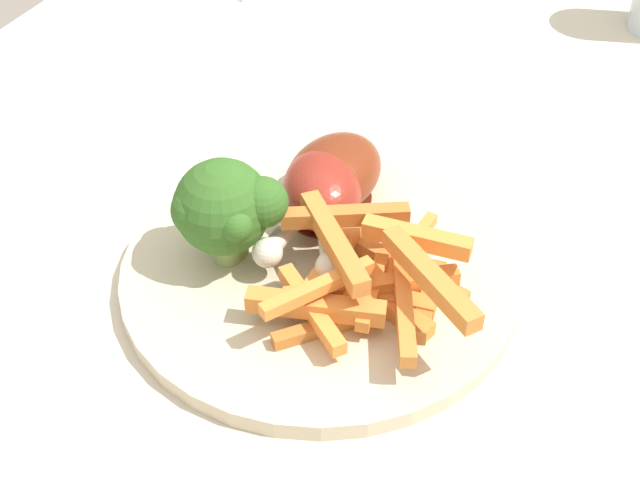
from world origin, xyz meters
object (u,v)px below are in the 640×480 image
dining_table (243,364)px  broccoli_floret_front (221,209)px  dinner_plate (320,271)px  chicken_drumstick_near (323,195)px  carrot_fries_pile (370,278)px  chicken_drumstick_far (331,178)px  broccoli_floret_middle (223,207)px

dining_table → broccoli_floret_front: broccoli_floret_front is taller
dinner_plate → chicken_drumstick_near: (0.04, 0.02, 0.03)m
carrot_fries_pile → chicken_drumstick_far: 0.10m
broccoli_floret_front → carrot_fries_pile: bearing=-92.9°
dinner_plate → dining_table: bearing=100.5°
broccoli_floret_middle → carrot_fries_pile: (-0.00, -0.10, -0.02)m
dining_table → broccoli_floret_middle: bearing=-175.8°
dining_table → dinner_plate: size_ratio=5.06×
broccoli_floret_front → chicken_drumstick_near: (0.06, -0.04, -0.02)m
dinner_plate → broccoli_floret_middle: bearing=107.2°
broccoli_floret_front → carrot_fries_pile: 0.10m
dining_table → broccoli_floret_front: size_ratio=20.32×
carrot_fries_pile → chicken_drumstick_near: (0.06, 0.05, 0.00)m
chicken_drumstick_near → dinner_plate: bearing=-159.9°
carrot_fries_pile → chicken_drumstick_far: size_ratio=0.99×
dining_table → dinner_plate: bearing=-79.5°
chicken_drumstick_near → broccoli_floret_middle: bearing=144.8°
chicken_drumstick_near → chicken_drumstick_far: 0.02m
dining_table → broccoli_floret_middle: broccoli_floret_middle is taller
broccoli_floret_front → dinner_plate: bearing=-76.7°
broccoli_floret_front → chicken_drumstick_far: size_ratio=0.44×
dining_table → broccoli_floret_front: bearing=138.7°
carrot_fries_pile → dinner_plate: bearing=64.3°
broccoli_floret_middle → chicken_drumstick_far: size_ratio=0.51×
broccoli_floret_front → carrot_fries_pile: (-0.00, -0.10, -0.02)m
dining_table → carrot_fries_pile: (-0.01, -0.10, 0.13)m
dinner_plate → chicken_drumstick_far: chicken_drumstick_far is taller
carrot_fries_pile → chicken_drumstick_far: carrot_fries_pile is taller
broccoli_floret_front → broccoli_floret_middle: size_ratio=0.87×
dinner_plate → chicken_drumstick_near: bearing=20.1°
broccoli_floret_middle → chicken_drumstick_far: broccoli_floret_middle is taller
broccoli_floret_front → broccoli_floret_middle: 0.01m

